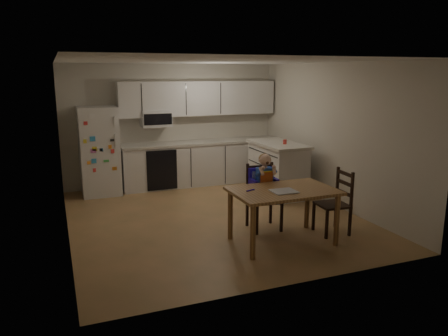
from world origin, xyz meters
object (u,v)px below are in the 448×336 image
dining_table (283,197)px  chair_booster (263,183)px  refrigerator (99,151)px  red_cup (285,142)px  chair_side (338,198)px  kitchen_island (278,168)px

dining_table → chair_booster: (0.00, 0.62, 0.04)m
refrigerator → red_cup: size_ratio=19.97×
refrigerator → chair_side: refrigerator is taller
kitchen_island → dining_table: kitchen_island is taller
refrigerator → chair_side: 4.60m
kitchen_island → red_cup: size_ratio=16.15×
chair_booster → red_cup: bearing=54.3°
refrigerator → kitchen_island: 3.46m
dining_table → chair_side: 0.95m
kitchen_island → refrigerator: bearing=158.2°
refrigerator → red_cup: refrigerator is taller
chair_side → red_cup: bearing=177.9°
kitchen_island → chair_booster: (-1.11, -1.60, 0.19)m
kitchen_island → chair_booster: chair_booster is taller
chair_booster → kitchen_island: bearing=58.6°
chair_side → dining_table: bearing=-83.5°
chair_booster → chair_side: 1.12m
chair_booster → chair_side: chair_booster is taller
refrigerator → red_cup: 3.56m
chair_side → refrigerator: bearing=-134.8°
kitchen_island → chair_booster: 1.95m
red_cup → chair_side: red_cup is taller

